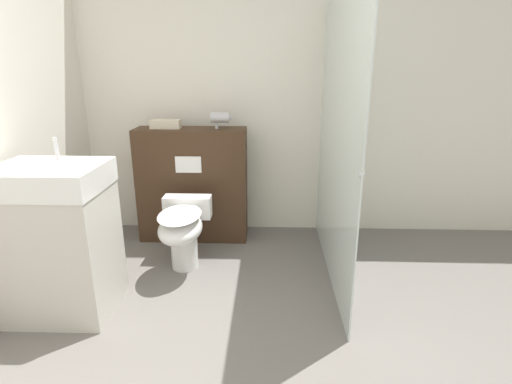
% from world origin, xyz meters
% --- Properties ---
extents(wall_back, '(8.00, 0.06, 2.50)m').
position_xyz_m(wall_back, '(0.00, 2.31, 1.25)').
color(wall_back, silver).
rests_on(wall_back, ground_plane).
extents(partition_panel, '(0.96, 0.30, 1.01)m').
position_xyz_m(partition_panel, '(-0.40, 2.04, 0.50)').
color(partition_panel, '#3D2819').
rests_on(partition_panel, ground_plane).
extents(shower_glass, '(0.04, 1.69, 2.07)m').
position_xyz_m(shower_glass, '(0.75, 1.43, 1.04)').
color(shower_glass, silver).
rests_on(shower_glass, ground_plane).
extents(toilet, '(0.38, 0.60, 0.52)m').
position_xyz_m(toilet, '(-0.38, 1.44, 0.33)').
color(toilet, white).
rests_on(toilet, ground_plane).
extents(sink_vanity, '(0.63, 0.52, 1.11)m').
position_xyz_m(sink_vanity, '(-1.03, 0.86, 0.49)').
color(sink_vanity, beige).
rests_on(sink_vanity, ground_plane).
extents(hair_drier, '(0.18, 0.09, 0.14)m').
position_xyz_m(hair_drier, '(-0.13, 2.03, 1.10)').
color(hair_drier, '#B7B7BC').
rests_on(hair_drier, partition_panel).
extents(folded_towel, '(0.25, 0.13, 0.07)m').
position_xyz_m(folded_towel, '(-0.61, 2.04, 1.04)').
color(folded_towel, beige).
rests_on(folded_towel, partition_panel).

